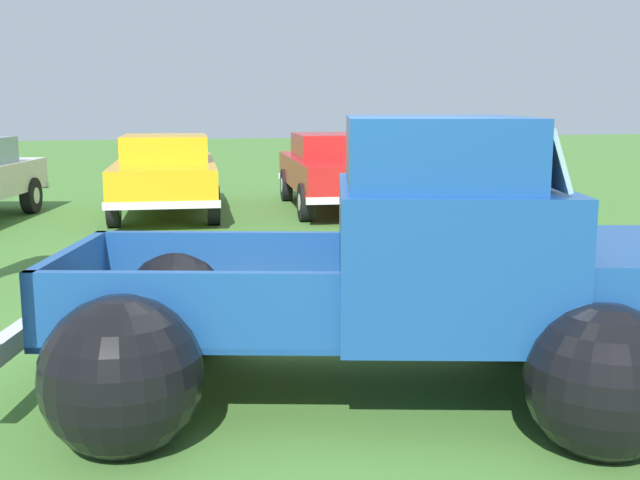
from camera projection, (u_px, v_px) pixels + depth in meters
name	position (u px, v px, depth m)	size (l,w,h in m)	color
ground_plane	(350.00, 392.00, 5.49)	(80.00, 80.00, 0.00)	#477A33
vintage_pickup_truck	(407.00, 288.00, 5.36)	(4.96, 3.66, 1.96)	black
show_car_1	(166.00, 171.00, 14.23)	(2.19, 4.70, 1.43)	black
show_car_2	(340.00, 168.00, 14.89)	(2.38, 4.75, 1.43)	black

